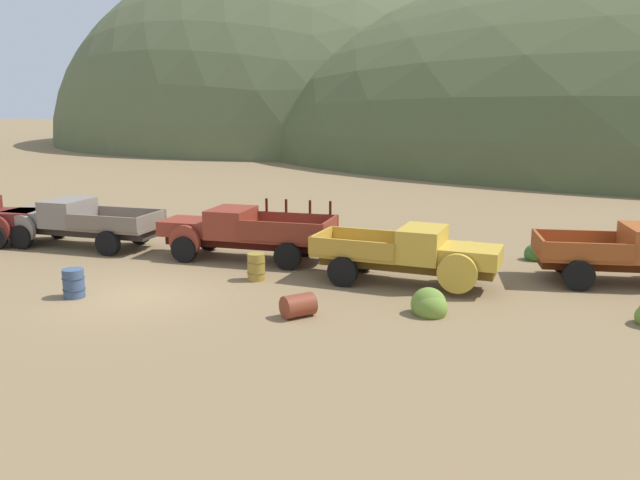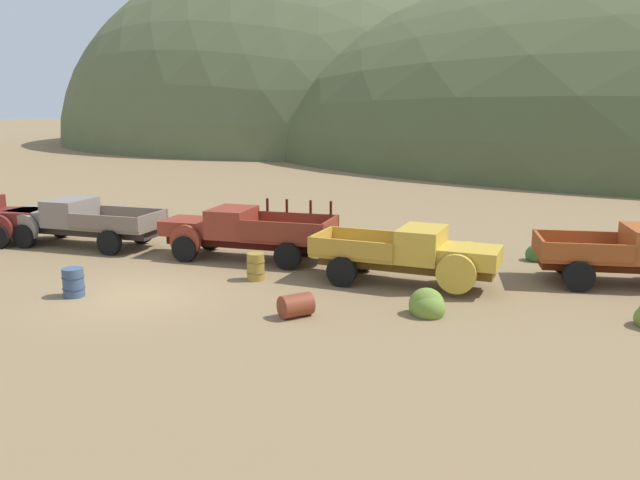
{
  "view_description": "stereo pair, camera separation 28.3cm",
  "coord_description": "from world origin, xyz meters",
  "px_view_note": "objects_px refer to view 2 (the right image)",
  "views": [
    {
      "loc": [
        11.67,
        -15.93,
        5.81
      ],
      "look_at": [
        4.19,
        5.05,
        1.03
      ],
      "focal_mm": 36.78,
      "sensor_mm": 36.0,
      "label": 1
    },
    {
      "loc": [
        11.93,
        -15.83,
        5.81
      ],
      "look_at": [
        4.19,
        5.05,
        1.03
      ],
      "focal_mm": 36.78,
      "sensor_mm": 36.0,
      "label": 2
    }
  ],
  "objects_px": {
    "truck_faded_yellow": "(418,255)",
    "oil_drum_spare": "(256,267)",
    "oil_drum_foreground": "(73,282)",
    "oil_drum_tipped": "(296,305)",
    "truck_rust_red": "(235,232)",
    "truck_primer_gray": "(73,221)"
  },
  "relations": [
    {
      "from": "truck_faded_yellow",
      "to": "oil_drum_spare",
      "type": "xyz_separation_m",
      "value": [
        -5.11,
        -1.21,
        -0.55
      ]
    },
    {
      "from": "oil_drum_foreground",
      "to": "oil_drum_tipped",
      "type": "bearing_deg",
      "value": 4.84
    },
    {
      "from": "oil_drum_tipped",
      "to": "oil_drum_foreground",
      "type": "bearing_deg",
      "value": -175.16
    },
    {
      "from": "truck_rust_red",
      "to": "oil_drum_spare",
      "type": "bearing_deg",
      "value": 125.51
    },
    {
      "from": "truck_primer_gray",
      "to": "truck_faded_yellow",
      "type": "relative_size",
      "value": 1.1
    },
    {
      "from": "truck_rust_red",
      "to": "oil_drum_spare",
      "type": "distance_m",
      "value": 3.26
    },
    {
      "from": "truck_faded_yellow",
      "to": "oil_drum_spare",
      "type": "distance_m",
      "value": 5.28
    },
    {
      "from": "truck_primer_gray",
      "to": "oil_drum_spare",
      "type": "height_order",
      "value": "truck_primer_gray"
    },
    {
      "from": "oil_drum_foreground",
      "to": "oil_drum_tipped",
      "type": "distance_m",
      "value": 7.02
    },
    {
      "from": "oil_drum_foreground",
      "to": "oil_drum_tipped",
      "type": "height_order",
      "value": "oil_drum_foreground"
    },
    {
      "from": "oil_drum_foreground",
      "to": "oil_drum_spare",
      "type": "distance_m",
      "value": 5.62
    },
    {
      "from": "truck_faded_yellow",
      "to": "oil_drum_foreground",
      "type": "relative_size",
      "value": 6.84
    },
    {
      "from": "truck_faded_yellow",
      "to": "oil_drum_tipped",
      "type": "distance_m",
      "value": 4.92
    },
    {
      "from": "truck_primer_gray",
      "to": "truck_rust_red",
      "type": "relative_size",
      "value": 1.0
    },
    {
      "from": "truck_rust_red",
      "to": "oil_drum_foreground",
      "type": "height_order",
      "value": "truck_rust_red"
    },
    {
      "from": "oil_drum_spare",
      "to": "oil_drum_foreground",
      "type": "bearing_deg",
      "value": -140.39
    },
    {
      "from": "oil_drum_foreground",
      "to": "oil_drum_spare",
      "type": "bearing_deg",
      "value": 39.61
    },
    {
      "from": "truck_primer_gray",
      "to": "oil_drum_foreground",
      "type": "bearing_deg",
      "value": 127.89
    },
    {
      "from": "truck_primer_gray",
      "to": "oil_drum_spare",
      "type": "bearing_deg",
      "value": 163.92
    },
    {
      "from": "truck_faded_yellow",
      "to": "oil_drum_foreground",
      "type": "bearing_deg",
      "value": -150.71
    },
    {
      "from": "truck_faded_yellow",
      "to": "oil_drum_foreground",
      "type": "xyz_separation_m",
      "value": [
        -9.44,
        -4.8,
        -0.56
      ]
    },
    {
      "from": "oil_drum_spare",
      "to": "oil_drum_tipped",
      "type": "bearing_deg",
      "value": -48.34
    }
  ]
}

